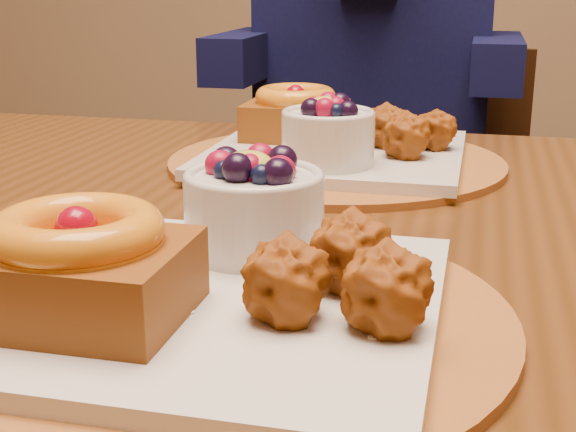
# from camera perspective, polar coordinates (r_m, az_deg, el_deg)

# --- Properties ---
(dining_table) EXTENTS (1.60, 0.90, 0.76)m
(dining_table) POSITION_cam_1_polar(r_m,az_deg,el_deg) (0.73, 0.24, -6.14)
(dining_table) COLOR #3D210B
(dining_table) RESTS_ON ground
(place_setting_near) EXTENTS (0.38, 0.38, 0.09)m
(place_setting_near) POSITION_cam_1_polar(r_m,az_deg,el_deg) (0.50, -5.77, -4.19)
(place_setting_near) COLOR brown
(place_setting_near) RESTS_ON dining_table
(place_setting_far) EXTENTS (0.38, 0.38, 0.09)m
(place_setting_far) POSITION_cam_1_polar(r_m,az_deg,el_deg) (0.90, 3.18, 5.25)
(place_setting_far) COLOR brown
(place_setting_far) RESTS_ON dining_table
(chair_far) EXTENTS (0.42, 0.42, 0.82)m
(chair_far) POSITION_cam_1_polar(r_m,az_deg,el_deg) (1.72, 9.67, -0.67)
(chair_far) COLOR black
(chair_far) RESTS_ON ground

